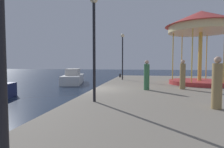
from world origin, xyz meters
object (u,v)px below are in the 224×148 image
motorboat_white (73,78)px  person_mid_promenade (147,76)px  bollard_center (120,76)px  carousel (201,29)px  lamp_post_mid_promenade (94,29)px  person_near_carousel (183,75)px  person_far_corner (217,84)px  lamp_post_far_end (123,49)px

motorboat_white → person_mid_promenade: 12.95m
motorboat_white → person_mid_promenade: bearing=-47.9°
motorboat_white → bollard_center: size_ratio=15.68×
carousel → person_mid_promenade: carousel is taller
lamp_post_mid_promenade → person_mid_promenade: (2.24, 3.89, -2.19)m
person_near_carousel → bollard_center: bearing=119.6°
person_near_carousel → motorboat_white: bearing=141.0°
carousel → person_far_corner: size_ratio=3.01×
person_near_carousel → person_mid_promenade: bearing=-161.7°
lamp_post_mid_promenade → bollard_center: bearing=92.9°
lamp_post_mid_promenade → person_near_carousel: 6.81m
motorboat_white → carousel: carousel is taller
lamp_post_far_end → bollard_center: lamp_post_far_end is taller
lamp_post_mid_promenade → bollard_center: 14.05m
lamp_post_mid_promenade → person_far_corner: (4.64, -0.44, -2.16)m
lamp_post_far_end → person_far_corner: bearing=-66.9°
bollard_center → person_far_corner: bearing=-69.4°
lamp_post_far_end → person_far_corner: lamp_post_far_end is taller
carousel → lamp_post_mid_promenade: bearing=-129.6°
carousel → person_near_carousel: 4.92m
lamp_post_mid_promenade → motorboat_white: bearing=115.5°
lamp_post_mid_promenade → person_far_corner: 5.14m
carousel → lamp_post_far_end: 7.10m
carousel → lamp_post_mid_promenade: carousel is taller
lamp_post_mid_promenade → person_mid_promenade: size_ratio=2.45×
lamp_post_mid_promenade → lamp_post_far_end: (-0.04, 10.55, 0.04)m
carousel → lamp_post_mid_promenade: 10.04m
person_near_carousel → person_mid_promenade: (-2.25, -0.75, -0.02)m
lamp_post_mid_promenade → lamp_post_far_end: 10.55m
motorboat_white → person_mid_promenade: person_mid_promenade is taller
carousel → person_near_carousel: bearing=-121.5°
motorboat_white → bollard_center: (5.74, 0.27, 0.32)m
person_near_carousel → person_far_corner: bearing=-88.3°
lamp_post_far_end → carousel: bearing=-24.2°
person_near_carousel → carousel: bearing=58.5°
carousel → person_far_corner: (-1.71, -8.11, -3.38)m
bollard_center → lamp_post_far_end: bearing=-78.5°
lamp_post_far_end → person_mid_promenade: bearing=-71.2°
lamp_post_mid_promenade → person_near_carousel: lamp_post_mid_promenade is taller
carousel → motorboat_white: bearing=155.6°
carousel → person_far_corner: carousel is taller
carousel → person_far_corner: bearing=-101.9°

